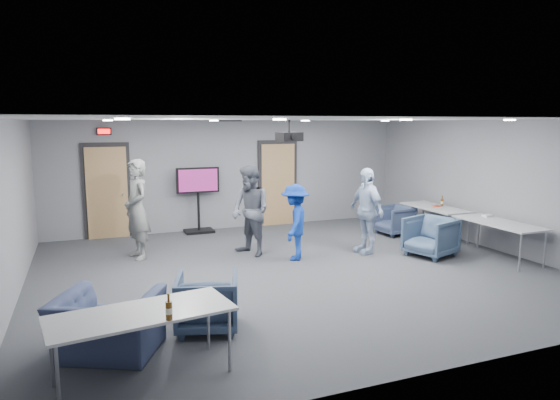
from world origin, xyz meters
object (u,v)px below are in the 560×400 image
object	(u,v)px
person_c	(366,211)
tv_stand	(198,196)
table_right_b	(499,224)
person_d	(295,222)
chair_right_b	(430,237)
chair_right_a	(394,220)
person_a	(137,209)
projector	(289,136)
chair_front_a	(207,302)
chair_front_b	(108,325)
table_front_left	(141,316)
bottle_front	(169,310)
bottle_right	(442,202)
person_b	(251,211)
table_right_a	(435,209)

from	to	relation	value
person_c	tv_stand	xyz separation A→B (m)	(-2.77, 3.13, 0.02)
person_c	table_right_b	size ratio (longest dim) A/B	0.96
person_c	tv_stand	distance (m)	4.19
person_d	chair_right_b	xyz separation A→B (m)	(2.62, -0.77, -0.35)
chair_right_a	table_right_b	size ratio (longest dim) A/B	0.42
person_a	table_right_b	world-z (taller)	person_a
tv_stand	projector	world-z (taller)	projector
person_c	chair_front_a	distance (m)	4.73
person_d	table_right_b	world-z (taller)	person_d
chair_front_b	projector	xyz separation A→B (m)	(3.22, 2.37, 2.05)
table_front_left	bottle_front	bearing A→B (deg)	-61.54
person_d	table_front_left	size ratio (longest dim) A/B	0.76
person_c	chair_right_a	distance (m)	2.00
bottle_right	projector	distance (m)	4.70
table_front_left	projector	bearing A→B (deg)	38.23
chair_right_a	table_front_left	world-z (taller)	table_front_left
chair_right_b	projector	bearing A→B (deg)	-112.55
chair_front_a	bottle_front	world-z (taller)	bottle_front
person_b	chair_front_a	distance (m)	3.71
table_front_left	projector	size ratio (longest dim) A/B	4.56
table_right_b	bottle_right	bearing A→B (deg)	-6.22
chair_right_b	chair_front_a	xyz separation A→B (m)	(-4.98, -1.90, -0.03)
chair_front_a	table_front_left	bearing A→B (deg)	64.36
table_right_a	table_front_left	size ratio (longest dim) A/B	0.90
person_a	chair_right_b	bearing A→B (deg)	54.30
chair_right_a	table_right_a	world-z (taller)	table_right_a
person_d	bottle_right	world-z (taller)	person_d
tv_stand	person_d	bearing A→B (deg)	-68.41
person_a	tv_stand	size ratio (longest dim) A/B	1.23
chair_front_a	table_right_b	world-z (taller)	table_right_b
chair_front_a	chair_front_b	distance (m)	1.25
person_d	chair_front_b	size ratio (longest dim) A/B	1.34
table_right_a	projector	xyz separation A→B (m)	(-4.08, -1.07, 1.72)
chair_right_a	bottle_right	bearing A→B (deg)	49.20
person_d	table_right_b	bearing A→B (deg)	100.80
person_d	bottle_front	distance (m)	5.01
chair_front_a	table_right_b	bearing A→B (deg)	-151.58
chair_right_a	chair_right_b	size ratio (longest dim) A/B	0.88
tv_stand	person_c	bearing A→B (deg)	-48.51
tv_stand	projector	distance (m)	4.05
person_d	chair_front_a	bearing A→B (deg)	-10.06
person_c	tv_stand	world-z (taller)	person_c
person_b	tv_stand	size ratio (longest dim) A/B	1.14
chair_front_b	person_b	bearing A→B (deg)	-102.15
bottle_front	projector	world-z (taller)	projector
chair_front_b	bottle_right	bearing A→B (deg)	-128.35
table_right_a	projector	bearing A→B (deg)	104.74
table_right_b	table_right_a	bearing A→B (deg)	-0.00
table_right_a	bottle_right	world-z (taller)	bottle_right
chair_right_a	chair_front_b	world-z (taller)	chair_front_b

